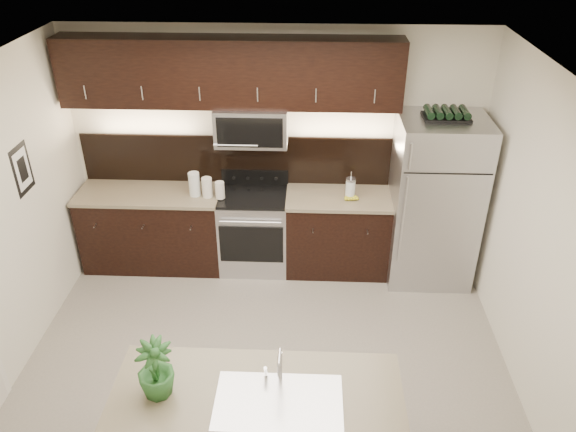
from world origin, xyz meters
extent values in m
plane|color=gray|center=(0.00, 0.00, 0.00)|extent=(4.50, 4.50, 0.00)
cube|color=silver|center=(0.00, 2.00, 1.35)|extent=(4.50, 0.02, 2.70)
cube|color=silver|center=(2.25, 0.00, 1.35)|extent=(0.02, 4.00, 2.70)
cube|color=white|center=(0.00, 0.00, 2.70)|extent=(4.50, 4.00, 0.02)
cube|color=black|center=(-2.24, 0.75, 1.65)|extent=(0.01, 0.32, 0.46)
cube|color=white|center=(-2.23, 0.75, 1.65)|extent=(0.00, 0.24, 0.36)
cube|color=black|center=(-1.42, 1.69, 0.45)|extent=(1.57, 0.62, 0.90)
cube|color=black|center=(0.71, 1.69, 0.45)|extent=(1.16, 0.62, 0.90)
cube|color=#B2B2B7|center=(-0.25, 1.69, 0.45)|extent=(0.76, 0.62, 0.90)
cube|color=black|center=(-0.25, 1.69, 0.92)|extent=(0.76, 0.60, 0.03)
cube|color=tan|center=(-1.42, 1.69, 0.92)|extent=(1.59, 0.65, 0.04)
cube|color=tan|center=(0.71, 1.69, 0.92)|extent=(1.18, 0.65, 0.04)
cube|color=black|center=(-0.46, 1.99, 1.22)|extent=(3.49, 0.02, 0.56)
cube|color=#B2B2B7|center=(-0.25, 1.80, 1.70)|extent=(0.76, 0.40, 0.40)
cube|color=black|center=(-0.46, 1.83, 2.25)|extent=(3.49, 0.33, 0.70)
cube|color=tan|center=(0.05, -1.20, 0.92)|extent=(1.96, 0.96, 0.04)
cube|color=silver|center=(0.20, -1.20, 0.95)|extent=(0.84, 0.50, 0.01)
cylinder|color=silver|center=(0.20, -0.99, 1.06)|extent=(0.03, 0.03, 0.24)
cylinder|color=silver|center=(0.20, -1.06, 1.21)|extent=(0.02, 0.14, 0.02)
cylinder|color=silver|center=(0.20, -1.13, 1.16)|extent=(0.02, 0.02, 0.10)
cube|color=#B2B2B7|center=(1.72, 1.63, 0.94)|extent=(0.90, 0.81, 1.87)
cube|color=black|center=(1.72, 1.63, 1.89)|extent=(0.46, 0.29, 0.03)
cylinder|color=black|center=(1.54, 1.63, 1.94)|extent=(0.08, 0.26, 0.08)
cylinder|color=black|center=(1.63, 1.63, 1.94)|extent=(0.08, 0.26, 0.08)
cylinder|color=black|center=(1.72, 1.63, 1.94)|extent=(0.08, 0.26, 0.08)
cylinder|color=black|center=(1.81, 1.63, 1.94)|extent=(0.08, 0.26, 0.08)
cylinder|color=black|center=(1.90, 1.63, 1.94)|extent=(0.08, 0.26, 0.08)
imported|color=#245722|center=(-0.60, -1.15, 1.16)|extent=(0.27, 0.27, 0.44)
cylinder|color=silver|center=(-0.88, 1.64, 1.07)|extent=(0.12, 0.12, 0.27)
cylinder|color=silver|center=(-0.74, 1.61, 1.05)|extent=(0.11, 0.11, 0.22)
cylinder|color=silver|center=(-0.59, 1.59, 1.03)|extent=(0.10, 0.10, 0.19)
cylinder|color=silver|center=(0.81, 1.64, 1.04)|extent=(0.10, 0.10, 0.21)
cylinder|color=silver|center=(0.81, 1.64, 1.16)|extent=(0.11, 0.11, 0.02)
cylinder|color=silver|center=(0.81, 1.64, 1.21)|extent=(0.01, 0.01, 0.08)
ellipsoid|color=gold|center=(0.78, 1.61, 0.96)|extent=(0.17, 0.14, 0.05)
camera|label=1|loc=(0.37, -3.75, 3.85)|focal=35.00mm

